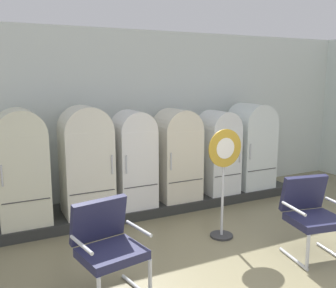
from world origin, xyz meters
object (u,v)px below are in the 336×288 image
Objects in this scene: refrigerator_4 at (218,149)px; sign_stand at (224,182)px; refrigerator_5 at (251,143)px; armchair_right at (311,211)px; refrigerator_1 at (86,157)px; armchair_left at (107,243)px; refrigerator_3 at (177,152)px; refrigerator_0 at (21,163)px; refrigerator_2 at (134,156)px.

sign_stand is at bearing -121.48° from refrigerator_4.
armchair_right is (-0.91, -2.33, -0.41)m from refrigerator_5.
refrigerator_1 is at bearing -179.06° from refrigerator_5.
refrigerator_4 is 1.48× the size of armchair_left.
refrigerator_1 is 1.07× the size of refrigerator_3.
refrigerator_5 is 4.03m from armchair_left.
refrigerator_3 is at bearing -178.83° from refrigerator_5.
armchair_left is at bearing 173.76° from armchair_right.
refrigerator_1 is at bearing -179.29° from refrigerator_3.
refrigerator_1 is at bearing -2.55° from refrigerator_0.
armchair_left and armchair_right have the same top height.
refrigerator_4 is at bearing 36.81° from armchair_left.
armchair_left is at bearing -132.71° from refrigerator_3.
refrigerator_3 is 1.54× the size of armchair_left.
refrigerator_3 is at bearing 89.21° from sign_stand.
sign_stand is (-0.02, -1.39, -0.16)m from refrigerator_3.
armchair_right is at bearing -94.13° from refrigerator_4.
armchair_right is at bearing -73.94° from refrigerator_3.
armchair_left is at bearing -143.19° from refrigerator_4.
armchair_left is 1.00× the size of armchair_right.
refrigerator_1 is 0.76m from refrigerator_2.
refrigerator_3 is (0.78, 0.02, -0.01)m from refrigerator_2.
refrigerator_3 is 1.58m from refrigerator_5.
refrigerator_5 is at bearing 0.94° from refrigerator_1.
armchair_right is (2.20, -2.28, -0.45)m from refrigerator_1.
refrigerator_2 is 1.05× the size of refrigerator_4.
refrigerator_3 is at bearing 1.63° from refrigerator_2.
refrigerator_5 is at bearing 2.92° from refrigerator_4.
refrigerator_5 reaches higher than sign_stand.
armchair_right is at bearing -53.20° from sign_stand.
refrigerator_3 is 0.98× the size of refrigerator_5.
refrigerator_2 is 0.98× the size of refrigerator_5.
refrigerator_2 is at bearing -178.68° from refrigerator_5.
refrigerator_3 is (1.54, 0.02, -0.06)m from refrigerator_1.
armchair_left is 2.54m from armchair_right.
refrigerator_1 reaches higher than sign_stand.
refrigerator_1 is 1.07× the size of refrigerator_2.
refrigerator_2 reaches higher than armchair_right.
refrigerator_2 is at bearing -1.50° from refrigerator_0.
refrigerator_0 is 1.04× the size of refrigerator_5.
armchair_left is at bearing -118.43° from refrigerator_2.
refrigerator_5 is at bearing 1.17° from refrigerator_3.
refrigerator_2 reaches higher than sign_stand.
refrigerator_3 is 1.40m from sign_stand.
refrigerator_1 reaches higher than refrigerator_4.
refrigerator_4 is (2.37, 0.01, -0.09)m from refrigerator_1.
refrigerator_1 is 3.12m from refrigerator_5.
refrigerator_0 is 2.17m from armchair_left.
refrigerator_4 is 3.38m from armchair_left.
refrigerator_3 reaches higher than refrigerator_4.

